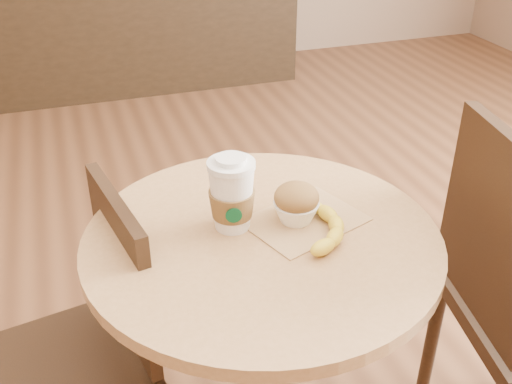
# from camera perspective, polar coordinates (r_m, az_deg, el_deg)

# --- Properties ---
(cafe_table) EXTENTS (0.75, 0.75, 0.75)m
(cafe_table) POSITION_cam_1_polar(r_m,az_deg,el_deg) (1.38, 0.54, -10.84)
(cafe_table) COLOR black
(cafe_table) RESTS_ON ground
(chair_left) EXTENTS (0.42, 0.42, 0.82)m
(chair_left) POSITION_cam_1_polar(r_m,az_deg,el_deg) (1.48, -15.65, -13.88)
(chair_left) COLOR black
(chair_left) RESTS_ON ground
(service_counter) EXTENTS (2.30, 0.65, 1.04)m
(service_counter) POSITION_cam_1_polar(r_m,az_deg,el_deg) (4.19, -12.45, 16.85)
(service_counter) COLOR black
(service_counter) RESTS_ON ground
(kraft_bag) EXTENTS (0.29, 0.25, 0.00)m
(kraft_bag) POSITION_cam_1_polar(r_m,az_deg,el_deg) (1.30, 4.65, -2.69)
(kraft_bag) COLOR tan
(kraft_bag) RESTS_ON cafe_table
(coffee_cup) EXTENTS (0.10, 0.10, 0.17)m
(coffee_cup) POSITION_cam_1_polar(r_m,az_deg,el_deg) (1.24, -2.32, -0.42)
(coffee_cup) COLOR white
(coffee_cup) RESTS_ON cafe_table
(muffin) EXTENTS (0.10, 0.10, 0.09)m
(muffin) POSITION_cam_1_polar(r_m,az_deg,el_deg) (1.28, 3.87, -1.05)
(muffin) COLOR white
(muffin) RESTS_ON kraft_bag
(banana) EXTENTS (0.14, 0.25, 0.03)m
(banana) POSITION_cam_1_polar(r_m,az_deg,el_deg) (1.27, 6.01, -2.81)
(banana) COLOR yellow
(banana) RESTS_ON kraft_bag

